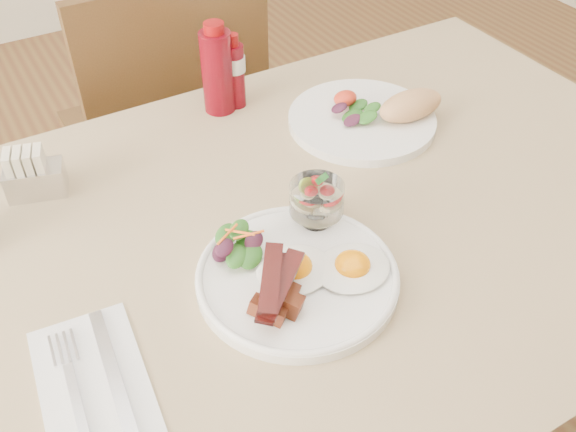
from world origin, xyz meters
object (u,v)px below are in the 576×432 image
object	(u,v)px
sugar_caddy	(33,176)
second_plate	(373,115)
table	(314,257)
ketchup_bottle	(217,70)
main_plate	(297,277)
hot_sauce_bottle	(235,72)
chair_far	(170,130)
fruit_cup	(317,199)

from	to	relation	value
sugar_caddy	second_plate	bearing A→B (deg)	6.44
table	ketchup_bottle	world-z (taller)	ketchup_bottle
main_plate	hot_sauce_bottle	world-z (taller)	hot_sauce_bottle
table	chair_far	distance (m)	0.68
table	hot_sauce_bottle	size ratio (longest dim) A/B	9.20
second_plate	hot_sauce_bottle	bearing A→B (deg)	135.56
main_plate	hot_sauce_bottle	distance (m)	0.48
ketchup_bottle	hot_sauce_bottle	world-z (taller)	ketchup_bottle
main_plate	ketchup_bottle	distance (m)	0.47
chair_far	ketchup_bottle	size ratio (longest dim) A/B	5.38
chair_far	table	bearing A→B (deg)	-90.00
chair_far	hot_sauce_bottle	xyz separation A→B (m)	(0.04, -0.31, 0.30)
hot_sauce_bottle	ketchup_bottle	bearing A→B (deg)	175.54
second_plate	hot_sauce_bottle	size ratio (longest dim) A/B	1.92
chair_far	fruit_cup	distance (m)	0.75
chair_far	ketchup_bottle	distance (m)	0.44
table	ketchup_bottle	distance (m)	0.39
fruit_cup	ketchup_bottle	distance (m)	0.38
ketchup_bottle	sugar_caddy	xyz separation A→B (m)	(-0.36, -0.08, -0.05)
fruit_cup	second_plate	xyz separation A→B (m)	(0.24, 0.19, -0.04)
chair_far	sugar_caddy	world-z (taller)	chair_far
table	sugar_caddy	bearing A→B (deg)	142.60
second_plate	table	bearing A→B (deg)	-143.76
sugar_caddy	table	bearing A→B (deg)	-20.64
chair_far	hot_sauce_bottle	world-z (taller)	chair_far
main_plate	sugar_caddy	xyz separation A→B (m)	(-0.26, 0.37, 0.03)
table	main_plate	size ratio (longest dim) A/B	4.75
table	hot_sauce_bottle	xyz separation A→B (m)	(0.04, 0.35, 0.16)
chair_far	fruit_cup	bearing A→B (deg)	-91.33
ketchup_bottle	hot_sauce_bottle	xyz separation A→B (m)	(0.03, -0.00, -0.01)
chair_far	sugar_caddy	size ratio (longest dim) A/B	9.23
fruit_cup	ketchup_bottle	bearing A→B (deg)	86.68
chair_far	hot_sauce_bottle	distance (m)	0.43
fruit_cup	chair_far	bearing A→B (deg)	88.67
second_plate	sugar_caddy	size ratio (longest dim) A/B	2.75
hot_sauce_bottle	fruit_cup	bearing A→B (deg)	-98.39
hot_sauce_bottle	second_plate	bearing A→B (deg)	-44.44
main_plate	second_plate	distance (m)	0.42
hot_sauce_bottle	sugar_caddy	size ratio (longest dim) A/B	1.44
fruit_cup	hot_sauce_bottle	distance (m)	0.38
fruit_cup	second_plate	distance (m)	0.31
table	sugar_caddy	world-z (taller)	sugar_caddy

